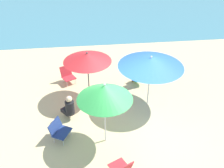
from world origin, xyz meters
TOP-DOWN VIEW (x-y plane):
  - ground_plane at (0.00, 0.00)m, footprint 40.00×40.00m
  - sea_water at (0.00, 13.92)m, footprint 40.00×16.00m
  - umbrella_blue at (0.82, 0.87)m, footprint 2.16×2.16m
  - umbrella_red at (-1.22, 1.49)m, footprint 1.65×1.65m
  - umbrella_green at (-0.84, -0.76)m, footprint 1.52×1.52m
  - beach_chair_a at (-2.20, -0.52)m, footprint 0.69×0.72m
  - beach_chair_b at (-2.02, 2.62)m, footprint 0.65×0.69m
  - beach_chair_c at (-0.55, -2.08)m, footprint 0.64×0.69m
  - person_a at (-1.91, 0.39)m, footprint 0.48×0.52m
  - person_b at (0.74, 2.10)m, footprint 0.50×0.57m

SIDE VIEW (x-z plane):
  - ground_plane at x=0.00m, z-range 0.00..0.00m
  - sea_water at x=0.00m, z-range 0.00..0.01m
  - beach_chair_c at x=-0.55m, z-range 0.01..0.64m
  - beach_chair_a at x=-2.20m, z-range 0.03..0.65m
  - beach_chair_b at x=-2.02m, z-range 0.01..0.68m
  - person_a at x=-1.91m, z-range 0.00..0.91m
  - person_b at x=0.74m, z-range -0.01..0.95m
  - umbrella_red at x=-1.22m, z-range 0.72..2.56m
  - umbrella_blue at x=0.82m, z-range 0.73..2.63m
  - umbrella_green at x=-0.84m, z-range 0.74..2.78m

